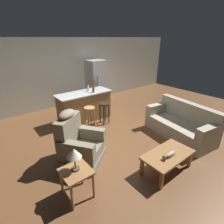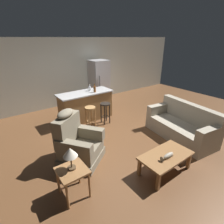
# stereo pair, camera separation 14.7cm
# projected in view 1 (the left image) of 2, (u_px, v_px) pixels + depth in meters

# --- Properties ---
(ground_plane) EXTENTS (12.00, 12.00, 0.00)m
(ground_plane) POSITION_uv_depth(u_px,v_px,m) (109.00, 135.00, 5.03)
(ground_plane) COLOR brown
(back_wall) EXTENTS (12.00, 0.05, 2.60)m
(back_wall) POSITION_uv_depth(u_px,v_px,m) (60.00, 73.00, 6.77)
(back_wall) COLOR #B2B2A3
(back_wall) RESTS_ON ground_plane
(coffee_table) EXTENTS (1.10, 0.60, 0.42)m
(coffee_table) POSITION_uv_depth(u_px,v_px,m) (168.00, 156.00, 3.56)
(coffee_table) COLOR olive
(coffee_table) RESTS_ON ground_plane
(fish_figurine) EXTENTS (0.34, 0.10, 0.10)m
(fish_figurine) POSITION_uv_depth(u_px,v_px,m) (169.00, 155.00, 3.43)
(fish_figurine) COLOR #4C3823
(fish_figurine) RESTS_ON coffee_table
(couch) EXTENTS (1.10, 2.00, 0.94)m
(couch) POSITION_uv_depth(u_px,v_px,m) (181.00, 125.00, 4.88)
(couch) COLOR #9E937F
(couch) RESTS_ON ground_plane
(recliner_near_lamp) EXTENTS (1.17, 1.17, 1.20)m
(recliner_near_lamp) POSITION_uv_depth(u_px,v_px,m) (79.00, 144.00, 3.84)
(recliner_near_lamp) COLOR #756B56
(recliner_near_lamp) RESTS_ON ground_plane
(end_table) EXTENTS (0.48, 0.48, 0.56)m
(end_table) POSITION_uv_depth(u_px,v_px,m) (76.00, 175.00, 2.92)
(end_table) COLOR olive
(end_table) RESTS_ON ground_plane
(table_lamp) EXTENTS (0.24, 0.24, 0.41)m
(table_lamp) POSITION_uv_depth(u_px,v_px,m) (74.00, 154.00, 2.79)
(table_lamp) COLOR #4C3823
(table_lamp) RESTS_ON end_table
(kitchen_island) EXTENTS (1.80, 0.70, 0.95)m
(kitchen_island) POSITION_uv_depth(u_px,v_px,m) (85.00, 106.00, 5.81)
(kitchen_island) COLOR olive
(kitchen_island) RESTS_ON ground_plane
(bar_stool_left) EXTENTS (0.32, 0.32, 0.68)m
(bar_stool_left) POSITION_uv_depth(u_px,v_px,m) (90.00, 114.00, 5.25)
(bar_stool_left) COLOR #A87A47
(bar_stool_left) RESTS_ON ground_plane
(bar_stool_right) EXTENTS (0.32, 0.32, 0.68)m
(bar_stool_right) POSITION_uv_depth(u_px,v_px,m) (104.00, 109.00, 5.57)
(bar_stool_right) COLOR black
(bar_stool_right) RESTS_ON ground_plane
(refrigerator) EXTENTS (0.70, 0.69, 1.76)m
(refrigerator) POSITION_uv_depth(u_px,v_px,m) (97.00, 82.00, 7.26)
(refrigerator) COLOR #B7B7BC
(refrigerator) RESTS_ON ground_plane
(bottle_tall_green) EXTENTS (0.08, 0.08, 0.21)m
(bottle_tall_green) POSITION_uv_depth(u_px,v_px,m) (88.00, 89.00, 5.76)
(bottle_tall_green) COLOR silver
(bottle_tall_green) RESTS_ON kitchen_island
(bottle_short_amber) EXTENTS (0.08, 0.08, 0.28)m
(bottle_short_amber) POSITION_uv_depth(u_px,v_px,m) (93.00, 89.00, 5.62)
(bottle_short_amber) COLOR brown
(bottle_short_amber) RESTS_ON kitchen_island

